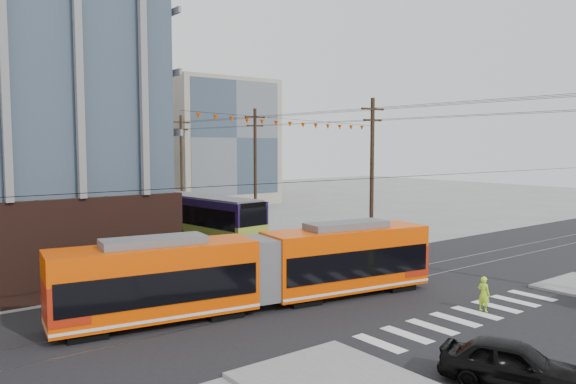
# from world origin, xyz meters

# --- Properties ---
(ground) EXTENTS (160.00, 160.00, 0.00)m
(ground) POSITION_xyz_m (0.00, 0.00, 0.00)
(ground) COLOR slate
(bg_bldg_ne_near) EXTENTS (14.00, 14.00, 16.00)m
(bg_bldg_ne_near) POSITION_xyz_m (16.00, 48.00, 8.00)
(bg_bldg_ne_near) COLOR gray
(bg_bldg_ne_near) RESTS_ON ground
(bg_bldg_ne_far) EXTENTS (16.00, 16.00, 14.00)m
(bg_bldg_ne_far) POSITION_xyz_m (18.00, 68.00, 7.00)
(bg_bldg_ne_far) COLOR #8C99A5
(bg_bldg_ne_far) RESTS_ON ground
(utility_pole_far) EXTENTS (0.30, 0.30, 11.00)m
(utility_pole_far) POSITION_xyz_m (8.50, 56.00, 5.50)
(utility_pole_far) COLOR black
(utility_pole_far) RESTS_ON ground
(streetcar) EXTENTS (18.76, 5.50, 3.58)m
(streetcar) POSITION_xyz_m (-6.50, 3.79, 1.79)
(streetcar) COLOR #E44300
(streetcar) RESTS_ON ground
(city_bus) EXTENTS (4.24, 13.45, 3.75)m
(city_bus) POSITION_xyz_m (0.23, 21.74, 1.87)
(city_bus) COLOR #1D0F38
(city_bus) RESTS_ON ground
(black_sedan) EXTENTS (3.38, 4.83, 1.53)m
(black_sedan) POSITION_xyz_m (-5.18, -8.28, 0.76)
(black_sedan) COLOR black
(black_sedan) RESTS_ON ground
(parked_car_silver) EXTENTS (2.56, 4.61, 1.44)m
(parked_car_silver) POSITION_xyz_m (-5.92, 13.26, 0.72)
(parked_car_silver) COLOR gray
(parked_car_silver) RESTS_ON ground
(parked_car_white) EXTENTS (2.69, 4.88, 1.34)m
(parked_car_white) POSITION_xyz_m (-5.83, 20.08, 0.67)
(parked_car_white) COLOR silver
(parked_car_white) RESTS_ON ground
(parked_car_grey) EXTENTS (2.49, 4.80, 1.29)m
(parked_car_grey) POSITION_xyz_m (-5.10, 23.50, 0.65)
(parked_car_grey) COLOR #3F4148
(parked_car_grey) RESTS_ON ground
(pedestrian) EXTENTS (0.40, 0.60, 1.63)m
(pedestrian) POSITION_xyz_m (1.28, -3.03, 0.82)
(pedestrian) COLOR #C0FD2B
(pedestrian) RESTS_ON ground
(jersey_barrier) EXTENTS (1.23, 3.66, 0.72)m
(jersey_barrier) POSITION_xyz_m (8.30, 13.84, 0.36)
(jersey_barrier) COLOR slate
(jersey_barrier) RESTS_ON ground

